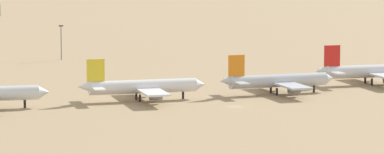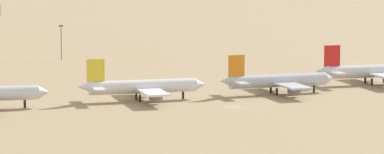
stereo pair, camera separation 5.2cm
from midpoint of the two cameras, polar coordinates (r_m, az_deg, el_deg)
The scene contains 5 objects.
ground at distance 321.24m, azimuth 2.26°, elevation -1.55°, with size 4000.00×4000.00×0.00m, color #9E8460.
parked_jet_yellow_3 at distance 332.59m, azimuth -2.62°, elevation -0.51°, with size 39.72×33.69×13.12m.
parked_jet_orange_4 at distance 347.61m, azimuth 4.44°, elevation -0.20°, with size 39.07×32.94×12.90m.
parked_jet_red_5 at distance 374.71m, azimuth 9.31°, elevation 0.30°, with size 41.29×34.97×13.63m.
light_pole_west at distance 447.96m, azimuth -6.79°, elevation 1.93°, with size 1.80×0.50×14.12m.
Camera 2 is at (-136.27, -286.83, 48.51)m, focal length 102.95 mm.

